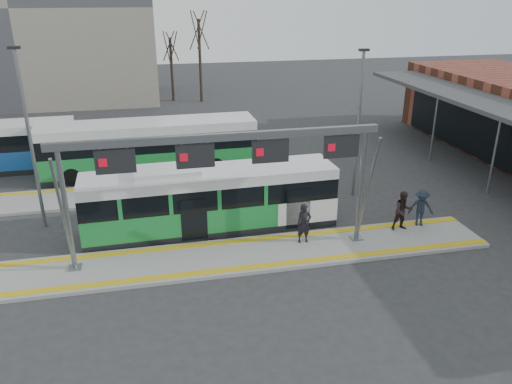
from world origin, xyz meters
The scene contains 16 objects.
ground centered at (0.00, 0.00, 0.00)m, with size 120.00×120.00×0.00m, color #2D2D30.
platform_main centered at (0.00, 0.00, 0.07)m, with size 22.00×3.00×0.15m, color gray.
platform_second centered at (-4.00, 8.00, 0.07)m, with size 20.00×3.00×0.15m, color gray.
tactile_main centered at (0.00, 0.00, 0.16)m, with size 22.00×2.65×0.02m.
tactile_second centered at (-4.00, 9.15, 0.16)m, with size 20.00×0.35×0.02m.
gantry centered at (-0.35, 0.25, 4.30)m, with size 13.00×1.68×5.20m.
apartment_block centered at (-14.00, 36.00, 9.21)m, with size 24.50×12.50×18.40m.
hero_bus centered at (-0.67, 3.00, 1.45)m, with size 11.62×2.81×3.18m.
bg_bus_green centered at (-3.26, 11.50, 1.58)m, with size 12.83×2.91×3.20m.
passenger_a centered at (3.10, 0.52, 1.03)m, with size 0.64×0.42×1.77m, color black.
passenger_b centered at (7.90, 0.73, 1.08)m, with size 0.90×0.70×1.86m, color black.
passenger_c centered at (8.94, 0.96, 1.04)m, with size 1.15×0.66×1.78m, color #1C2633.
tree_left centered at (-0.54, 32.97, 5.27)m, with size 1.40×1.40×6.95m.
tree_mid centered at (2.21, 31.93, 6.78)m, with size 1.40×1.40×8.94m.
lamp_west centered at (-8.37, 4.87, 4.40)m, with size 0.50×0.25×8.31m.
lamp_east centered at (7.49, 5.46, 4.13)m, with size 0.50×0.25×7.78m.
Camera 1 is at (-3.13, -18.16, 10.49)m, focal length 35.00 mm.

